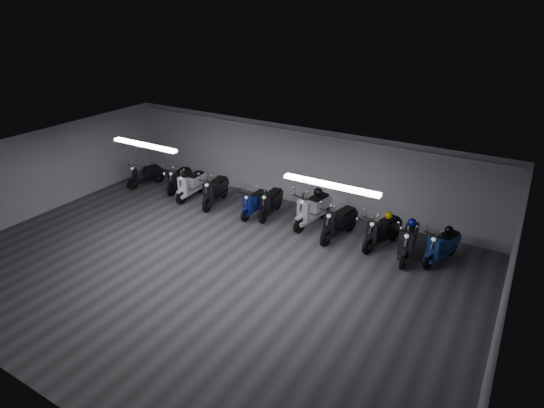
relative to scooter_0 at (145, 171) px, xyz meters
The scene contains 25 objects.
floor 6.66m from the scooter_0, 30.20° to the right, with size 14.00×10.00×0.01m, color #3C3C3E.
ceiling 6.99m from the scooter_0, 30.20° to the right, with size 14.00×10.00×0.01m, color gray.
back_wall 6.02m from the scooter_0, 16.24° to the left, with size 14.00×0.01×2.80m, color #B0B0B3.
front_wall 10.15m from the scooter_0, 55.51° to the right, with size 14.00×0.01×2.80m, color #B0B0B3.
left_wall 3.66m from the scooter_0, 110.91° to the right, with size 0.01×10.00×2.80m, color #B0B0B3.
right_wall 13.19m from the scooter_0, 14.68° to the right, with size 0.01×10.00×2.80m, color #B0B0B3.
fluor_strip_left 4.18m from the scooter_0, 40.54° to the right, with size 2.40×0.18×0.08m, color white.
fluor_strip_right 9.29m from the scooter_0, 14.98° to the right, with size 2.40×0.18×0.08m, color white.
conduit 6.28m from the scooter_0, 15.45° to the left, with size 0.05×0.05×13.60m, color white.
scooter_0 is the anchor object (origin of this frame).
scooter_1 1.48m from the scooter_0, 12.63° to the left, with size 0.56×1.68×1.25m, color black, non-canonical shape.
scooter_2 2.27m from the scooter_0, ahead, with size 0.62×1.86×1.38m, color white, non-canonical shape.
scooter_3 3.38m from the scooter_0, ahead, with size 0.63×1.89×1.41m, color black, non-canonical shape.
scooter_4 5.03m from the scooter_0, ahead, with size 0.54×1.62×1.21m, color navy, non-canonical shape.
scooter_5 5.53m from the scooter_0, ahead, with size 0.58×1.74×1.30m, color black, non-canonical shape.
scooter_6 7.02m from the scooter_0, ahead, with size 0.67×2.01×1.49m, color silver, non-canonical shape.
scooter_7 8.08m from the scooter_0, ahead, with size 0.63×1.88×1.40m, color black, non-canonical shape.
scooter_8 9.37m from the scooter_0, ahead, with size 0.61×1.82×1.35m, color black, non-canonical shape.
scooter_9 10.18m from the scooter_0, ahead, with size 0.61×1.84×1.37m, color black, non-canonical shape.
bicycle 0.87m from the scooter_0, 143.99° to the left, with size 0.60×1.70×1.10m, color white.
scooter_10 11.05m from the scooter_0, ahead, with size 0.58×1.74×1.30m, color navy, non-canonical shape.
helmet_0 10.17m from the scooter_0, ahead, with size 0.26×0.26×0.26m, color #0B0E7F.
helmet_1 11.14m from the scooter_0, ahead, with size 0.24×0.24×0.24m, color black.
helmet_2 7.10m from the scooter_0, ahead, with size 0.29×0.29×0.29m, color black.
helmet_3 9.46m from the scooter_0, ahead, with size 0.24×0.24×0.24m, color #B99B0A.
Camera 1 is at (6.77, -7.94, 6.74)m, focal length 29.46 mm.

